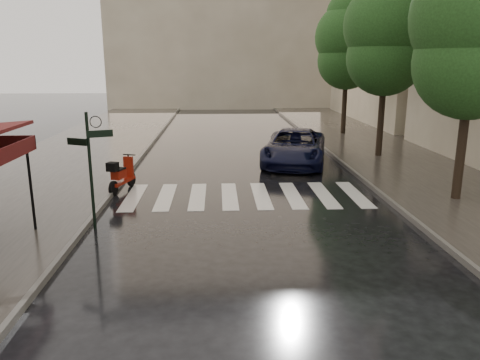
{
  "coord_description": "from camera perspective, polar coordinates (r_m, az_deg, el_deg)",
  "views": [
    {
      "loc": [
        2.06,
        -8.88,
        4.3
      ],
      "look_at": [
        2.63,
        2.6,
        1.4
      ],
      "focal_mm": 35.0,
      "sensor_mm": 36.0,
      "label": 1
    }
  ],
  "objects": [
    {
      "name": "curb_far",
      "position": [
        21.97,
        11.43,
        2.79
      ],
      "size": [
        0.12,
        60.0,
        0.16
      ],
      "primitive_type": "cube",
      "color": "#595651",
      "rests_on": "ground"
    },
    {
      "name": "scooter",
      "position": [
        16.47,
        -14.27,
        0.52
      ],
      "size": [
        0.78,
        1.72,
        1.16
      ],
      "rotation": [
        0.0,
        0.0,
        -0.3
      ],
      "color": "black",
      "rests_on": "ground"
    },
    {
      "name": "crosswalk",
      "position": [
        15.51,
        0.65,
        -1.91
      ],
      "size": [
        7.85,
        3.2,
        0.01
      ],
      "color": "silver",
      "rests_on": "ground"
    },
    {
      "name": "sidewalk_near",
      "position": [
        22.29,
        -19.91,
        2.34
      ],
      "size": [
        6.0,
        60.0,
        0.12
      ],
      "primitive_type": "cube",
      "color": "#38332D",
      "rests_on": "ground"
    },
    {
      "name": "curb_near",
      "position": [
        21.59,
        -12.15,
        2.56
      ],
      "size": [
        0.12,
        60.0,
        0.16
      ],
      "primitive_type": "cube",
      "color": "#595651",
      "rests_on": "ground"
    },
    {
      "name": "tree_far",
      "position": [
        28.93,
        13.0,
        16.11
      ],
      "size": [
        3.8,
        3.8,
        8.16
      ],
      "color": "black",
      "rests_on": "sidewalk_far"
    },
    {
      "name": "parked_car",
      "position": [
        20.34,
        6.67,
        4.02
      ],
      "size": [
        3.7,
        5.84,
        1.5
      ],
      "primitive_type": "imported",
      "rotation": [
        0.0,
        0.0,
        -0.24
      ],
      "color": "black",
      "rests_on": "ground"
    },
    {
      "name": "tree_near",
      "position": [
        15.83,
        26.79,
        16.41
      ],
      "size": [
        3.8,
        3.8,
        7.99
      ],
      "color": "black",
      "rests_on": "sidewalk_far"
    },
    {
      "name": "tree_mid",
      "position": [
        22.2,
        17.52,
        16.88
      ],
      "size": [
        3.8,
        3.8,
        8.34
      ],
      "color": "black",
      "rests_on": "sidewalk_far"
    },
    {
      "name": "sidewalk_far",
      "position": [
        22.83,
        18.27,
        2.74
      ],
      "size": [
        5.5,
        60.0,
        0.12
      ],
      "primitive_type": "cube",
      "color": "#38332D",
      "rests_on": "ground"
    },
    {
      "name": "backdrop_building",
      "position": [
        47.23,
        -1.8,
        21.09
      ],
      "size": [
        22.0,
        6.0,
        20.0
      ],
      "primitive_type": "cube",
      "color": "tan",
      "rests_on": "ground"
    },
    {
      "name": "ground",
      "position": [
        10.08,
        -14.65,
        -11.59
      ],
      "size": [
        120.0,
        120.0,
        0.0
      ],
      "primitive_type": "plane",
      "color": "black",
      "rests_on": "ground"
    },
    {
      "name": "signpost",
      "position": [
        12.56,
        -17.8,
        2.14
      ],
      "size": [
        1.17,
        0.29,
        3.1
      ],
      "color": "black",
      "rests_on": "ground"
    }
  ]
}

